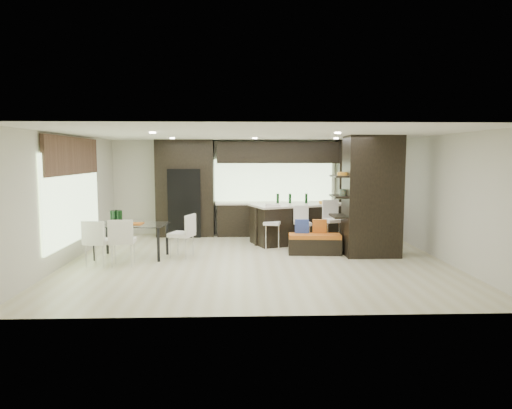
{
  "coord_description": "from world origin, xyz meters",
  "views": [
    {
      "loc": [
        -0.36,
        -9.71,
        2.23
      ],
      "look_at": [
        0.0,
        0.6,
        1.15
      ],
      "focal_mm": 32.0,
      "sensor_mm": 36.0,
      "label": 1
    }
  ],
  "objects_px": {
    "floor_vase": "(356,227)",
    "chair_end": "(182,237)",
    "dining_table": "(132,241)",
    "bench": "(315,244)",
    "chair_near": "(123,244)",
    "chair_far": "(99,245)",
    "stool_left": "(272,231)",
    "stool_mid": "(303,231)",
    "kitchen_island": "(298,223)",
    "stool_right": "(333,229)"
  },
  "relations": [
    {
      "from": "stool_mid",
      "to": "bench",
      "type": "bearing_deg",
      "value": -81.58
    },
    {
      "from": "stool_right",
      "to": "chair_far",
      "type": "distance_m",
      "value": 5.41
    },
    {
      "from": "kitchen_island",
      "to": "floor_vase",
      "type": "height_order",
      "value": "floor_vase"
    },
    {
      "from": "chair_far",
      "to": "stool_mid",
      "type": "bearing_deg",
      "value": 31.54
    },
    {
      "from": "stool_left",
      "to": "chair_far",
      "type": "distance_m",
      "value": 4.02
    },
    {
      "from": "kitchen_island",
      "to": "chair_end",
      "type": "distance_m",
      "value": 3.3
    },
    {
      "from": "floor_vase",
      "to": "dining_table",
      "type": "bearing_deg",
      "value": -177.56
    },
    {
      "from": "stool_mid",
      "to": "floor_vase",
      "type": "bearing_deg",
      "value": -38.13
    },
    {
      "from": "floor_vase",
      "to": "chair_far",
      "type": "height_order",
      "value": "floor_vase"
    },
    {
      "from": "stool_mid",
      "to": "floor_vase",
      "type": "height_order",
      "value": "floor_vase"
    },
    {
      "from": "dining_table",
      "to": "bench",
      "type": "bearing_deg",
      "value": 8.82
    },
    {
      "from": "stool_left",
      "to": "stool_right",
      "type": "relative_size",
      "value": 0.91
    },
    {
      "from": "kitchen_island",
      "to": "stool_left",
      "type": "height_order",
      "value": "kitchen_island"
    },
    {
      "from": "chair_end",
      "to": "floor_vase",
      "type": "bearing_deg",
      "value": -67.76
    },
    {
      "from": "kitchen_island",
      "to": "bench",
      "type": "height_order",
      "value": "kitchen_island"
    },
    {
      "from": "chair_end",
      "to": "kitchen_island",
      "type": "bearing_deg",
      "value": -39.85
    },
    {
      "from": "kitchen_island",
      "to": "chair_end",
      "type": "xyz_separation_m",
      "value": [
        -2.83,
        -1.7,
        -0.06
      ]
    },
    {
      "from": "stool_left",
      "to": "chair_end",
      "type": "height_order",
      "value": "chair_end"
    },
    {
      "from": "bench",
      "to": "stool_left",
      "type": "bearing_deg",
      "value": 149.6
    },
    {
      "from": "kitchen_island",
      "to": "stool_right",
      "type": "xyz_separation_m",
      "value": [
        0.75,
        -0.84,
        -0.03
      ]
    },
    {
      "from": "floor_vase",
      "to": "chair_end",
      "type": "bearing_deg",
      "value": -176.88
    },
    {
      "from": "stool_left",
      "to": "chair_far",
      "type": "relative_size",
      "value": 0.98
    },
    {
      "from": "stool_right",
      "to": "bench",
      "type": "height_order",
      "value": "stool_right"
    },
    {
      "from": "kitchen_island",
      "to": "stool_mid",
      "type": "distance_m",
      "value": 0.82
    },
    {
      "from": "floor_vase",
      "to": "chair_near",
      "type": "relative_size",
      "value": 1.39
    },
    {
      "from": "stool_left",
      "to": "stool_right",
      "type": "xyz_separation_m",
      "value": [
        1.5,
        -0.02,
        0.04
      ]
    },
    {
      "from": "stool_right",
      "to": "chair_near",
      "type": "bearing_deg",
      "value": -175.05
    },
    {
      "from": "stool_right",
      "to": "dining_table",
      "type": "height_order",
      "value": "stool_right"
    },
    {
      "from": "chair_near",
      "to": "chair_far",
      "type": "xyz_separation_m",
      "value": [
        -0.49,
        0.01,
        -0.01
      ]
    },
    {
      "from": "stool_mid",
      "to": "kitchen_island",
      "type": "bearing_deg",
      "value": 82.45
    },
    {
      "from": "kitchen_island",
      "to": "chair_near",
      "type": "bearing_deg",
      "value": -168.16
    },
    {
      "from": "kitchen_island",
      "to": "bench",
      "type": "distance_m",
      "value": 1.51
    },
    {
      "from": "kitchen_island",
      "to": "chair_near",
      "type": "height_order",
      "value": "kitchen_island"
    },
    {
      "from": "kitchen_island",
      "to": "dining_table",
      "type": "xyz_separation_m",
      "value": [
        -3.93,
        -1.7,
        -0.13
      ]
    },
    {
      "from": "chair_near",
      "to": "chair_far",
      "type": "distance_m",
      "value": 0.49
    },
    {
      "from": "bench",
      "to": "stool_mid",
      "type": "bearing_deg",
      "value": 110.48
    },
    {
      "from": "chair_far",
      "to": "chair_end",
      "type": "relative_size",
      "value": 0.99
    },
    {
      "from": "bench",
      "to": "chair_end",
      "type": "relative_size",
      "value": 1.35
    },
    {
      "from": "chair_near",
      "to": "chair_far",
      "type": "bearing_deg",
      "value": 174.74
    },
    {
      "from": "dining_table",
      "to": "stool_left",
      "type": "bearing_deg",
      "value": 21.19
    },
    {
      "from": "chair_end",
      "to": "dining_table",
      "type": "bearing_deg",
      "value": 109.12
    },
    {
      "from": "stool_right",
      "to": "chair_far",
      "type": "bearing_deg",
      "value": -176.8
    },
    {
      "from": "bench",
      "to": "chair_far",
      "type": "relative_size",
      "value": 1.36
    },
    {
      "from": "kitchen_island",
      "to": "stool_mid",
      "type": "height_order",
      "value": "kitchen_island"
    },
    {
      "from": "kitchen_island",
      "to": "floor_vase",
      "type": "relative_size",
      "value": 1.94
    },
    {
      "from": "bench",
      "to": "dining_table",
      "type": "relative_size",
      "value": 0.77
    },
    {
      "from": "floor_vase",
      "to": "chair_near",
      "type": "bearing_deg",
      "value": -169.06
    },
    {
      "from": "kitchen_island",
      "to": "bench",
      "type": "bearing_deg",
      "value": -102.95
    },
    {
      "from": "stool_right",
      "to": "bench",
      "type": "xyz_separation_m",
      "value": [
        -0.56,
        -0.64,
        -0.25
      ]
    },
    {
      "from": "chair_far",
      "to": "bench",
      "type": "bearing_deg",
      "value": 23.18
    }
  ]
}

